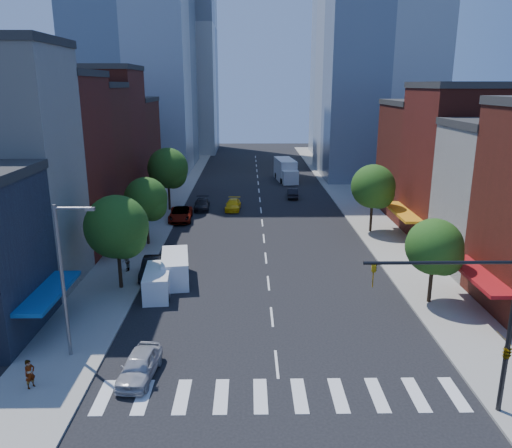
{
  "coord_description": "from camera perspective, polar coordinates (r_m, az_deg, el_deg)",
  "views": [
    {
      "loc": [
        -1.57,
        -25.15,
        15.36
      ],
      "look_at": [
        -1.0,
        11.76,
        5.0
      ],
      "focal_mm": 35.0,
      "sensor_mm": 36.0,
      "label": 1
    }
  ],
  "objects": [
    {
      "name": "ground",
      "position": [
        29.51,
        2.38,
        -15.71
      ],
      "size": [
        220.0,
        220.0,
        0.0
      ],
      "primitive_type": "plane",
      "color": "black",
      "rests_on": "ground"
    },
    {
      "name": "sidewalk_left",
      "position": [
        67.8,
        -10.15,
        2.4
      ],
      "size": [
        5.0,
        120.0,
        0.15
      ],
      "primitive_type": "cube",
      "color": "gray",
      "rests_on": "ground"
    },
    {
      "name": "sidewalk_right",
      "position": [
        68.38,
        11.02,
        2.47
      ],
      "size": [
        5.0,
        120.0,
        0.15
      ],
      "primitive_type": "cube",
      "color": "gray",
      "rests_on": "ground"
    },
    {
      "name": "crosswalk",
      "position": [
        27.0,
        2.75,
        -19.01
      ],
      "size": [
        19.0,
        3.0,
        0.01
      ],
      "primitive_type": "cube",
      "color": "silver",
      "rests_on": "ground"
    },
    {
      "name": "bldg_left_2",
      "position": [
        50.15,
        -23.8,
        5.91
      ],
      "size": [
        12.0,
        9.0,
        16.0
      ],
      "primitive_type": "cube",
      "color": "#581D14",
      "rests_on": "ground"
    },
    {
      "name": "bldg_left_3",
      "position": [
        58.06,
        -20.58,
        6.91
      ],
      "size": [
        12.0,
        8.0,
        15.0
      ],
      "primitive_type": "cube",
      "color": "#551F15",
      "rests_on": "ground"
    },
    {
      "name": "bldg_left_4",
      "position": [
        65.95,
        -18.24,
        8.94
      ],
      "size": [
        12.0,
        9.0,
        17.0
      ],
      "primitive_type": "cube",
      "color": "#581D14",
      "rests_on": "ground"
    },
    {
      "name": "bldg_left_5",
      "position": [
        75.24,
        -16.02,
        8.32
      ],
      "size": [
        12.0,
        10.0,
        13.0
      ],
      "primitive_type": "cube",
      "color": "#551F15",
      "rests_on": "ground"
    },
    {
      "name": "bldg_right_2",
      "position": [
        54.65,
        23.66,
        6.1
      ],
      "size": [
        12.0,
        10.0,
        15.0
      ],
      "primitive_type": "cube",
      "color": "#581D14",
      "rests_on": "ground"
    },
    {
      "name": "bldg_right_3",
      "position": [
        63.92,
        19.95,
        6.78
      ],
      "size": [
        12.0,
        10.0,
        13.0
      ],
      "primitive_type": "cube",
      "color": "#551F15",
      "rests_on": "ground"
    },
    {
      "name": "tower_far_w",
      "position": [
        121.92,
        -9.27,
        21.44
      ],
      "size": [
        18.0,
        18.0,
        56.0
      ],
      "primitive_type": "cube",
      "color": "#9EA5AD",
      "rests_on": "ground"
    },
    {
      "name": "traffic_signal",
      "position": [
        26.16,
        25.88,
        -11.38
      ],
      "size": [
        7.24,
        2.24,
        8.0
      ],
      "color": "black",
      "rests_on": "sidewalk_right"
    },
    {
      "name": "streetlight",
      "position": [
        29.84,
        -20.98,
        -5.17
      ],
      "size": [
        2.25,
        0.25,
        9.0
      ],
      "color": "slate",
      "rests_on": "sidewalk_left"
    },
    {
      "name": "tree_left_near",
      "position": [
        38.82,
        -15.44,
        -0.59
      ],
      "size": [
        4.8,
        4.8,
        7.3
      ],
      "color": "black",
      "rests_on": "sidewalk_left"
    },
    {
      "name": "tree_left_mid",
      "position": [
        49.28,
        -12.32,
        2.62
      ],
      "size": [
        4.2,
        4.2,
        6.65
      ],
      "color": "black",
      "rests_on": "sidewalk_left"
    },
    {
      "name": "tree_left_far",
      "position": [
        62.68,
        -9.9,
        6.12
      ],
      "size": [
        5.0,
        5.0,
        7.75
      ],
      "color": "black",
      "rests_on": "sidewalk_left"
    },
    {
      "name": "tree_right_near",
      "position": [
        37.33,
        19.93,
        -2.71
      ],
      "size": [
        4.0,
        4.0,
        6.2
      ],
      "color": "black",
      "rests_on": "sidewalk_right"
    },
    {
      "name": "tree_right_far",
      "position": [
        53.79,
        13.4,
        4.0
      ],
      "size": [
        4.6,
        4.6,
        7.2
      ],
      "color": "black",
      "rests_on": "sidewalk_right"
    },
    {
      "name": "parked_car_front",
      "position": [
        28.7,
        -13.17,
        -15.45
      ],
      "size": [
        2.11,
        4.38,
        1.44
      ],
      "primitive_type": "imported",
      "rotation": [
        0.0,
        0.0,
        -0.1
      ],
      "color": "#ADACB1",
      "rests_on": "ground"
    },
    {
      "name": "parked_car_second",
      "position": [
        42.21,
        -11.7,
        -4.88
      ],
      "size": [
        1.76,
        4.75,
        1.55
      ],
      "primitive_type": "imported",
      "rotation": [
        0.0,
        0.0,
        0.03
      ],
      "color": "black",
      "rests_on": "ground"
    },
    {
      "name": "parked_car_third",
      "position": [
        58.72,
        -8.62,
        1.12
      ],
      "size": [
        2.85,
        5.68,
        1.54
      ],
      "primitive_type": "imported",
      "rotation": [
        0.0,
        0.0,
        0.05
      ],
      "color": "#999999",
      "rests_on": "ground"
    },
    {
      "name": "parked_car_rear",
      "position": [
        63.74,
        -6.2,
        2.26
      ],
      "size": [
        2.03,
        4.68,
        1.34
      ],
      "primitive_type": "imported",
      "rotation": [
        0.0,
        0.0,
        0.03
      ],
      "color": "black",
      "rests_on": "ground"
    },
    {
      "name": "cargo_van_near",
      "position": [
        38.43,
        -11.2,
        -6.62
      ],
      "size": [
        2.26,
        4.76,
        1.97
      ],
      "rotation": [
        0.0,
        0.0,
        0.09
      ],
      "color": "white",
      "rests_on": "ground"
    },
    {
      "name": "cargo_van_far",
      "position": [
        40.7,
        -9.22,
        -5.05
      ],
      "size": [
        2.75,
        5.42,
        2.21
      ],
      "rotation": [
        0.0,
        0.0,
        0.13
      ],
      "color": "white",
      "rests_on": "ground"
    },
    {
      "name": "taxi",
      "position": [
        63.2,
        -2.64,
        2.2
      ],
      "size": [
        2.07,
        4.57,
        1.3
      ],
      "primitive_type": "imported",
      "rotation": [
        0.0,
        0.0,
        -0.06
      ],
      "color": "yellow",
      "rests_on": "ground"
    },
    {
      "name": "traffic_car_oncoming",
      "position": [
        70.11,
        4.21,
        3.55
      ],
      "size": [
        1.6,
        4.13,
        1.34
      ],
      "primitive_type": "imported",
      "rotation": [
        0.0,
        0.0,
        3.1
      ],
      "color": "black",
      "rests_on": "ground"
    },
    {
      "name": "traffic_car_far",
      "position": [
        88.28,
        3.36,
        6.18
      ],
      "size": [
        2.31,
        4.96,
        1.64
      ],
      "primitive_type": "imported",
      "rotation": [
        0.0,
        0.0,
        3.22
      ],
      "color": "#999999",
      "rests_on": "ground"
    },
    {
      "name": "box_truck",
      "position": [
        82.45,
        3.43,
        6.09
      ],
      "size": [
        3.55,
        8.94,
        3.5
      ],
      "rotation": [
        0.0,
        0.0,
        0.12
      ],
      "color": "silver",
      "rests_on": "ground"
    },
    {
      "name": "pedestrian_near",
      "position": [
        29.33,
        -24.44,
        -15.32
      ],
      "size": [
        0.62,
        0.69,
        1.58
      ],
      "primitive_type": "imported",
      "rotation": [
        0.0,
        0.0,
        1.03
      ],
      "color": "#999999",
      "rests_on": "sidewalk_left"
    },
    {
      "name": "pedestrian_far",
      "position": [
        43.46,
        -14.64,
        -4.16
      ],
      "size": [
        0.74,
        0.9,
        1.69
      ],
      "primitive_type": "imported",
      "rotation": [
        0.0,
        0.0,
        -1.44
      ],
      "color": "#999999",
      "rests_on": "sidewalk_left"
    }
  ]
}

